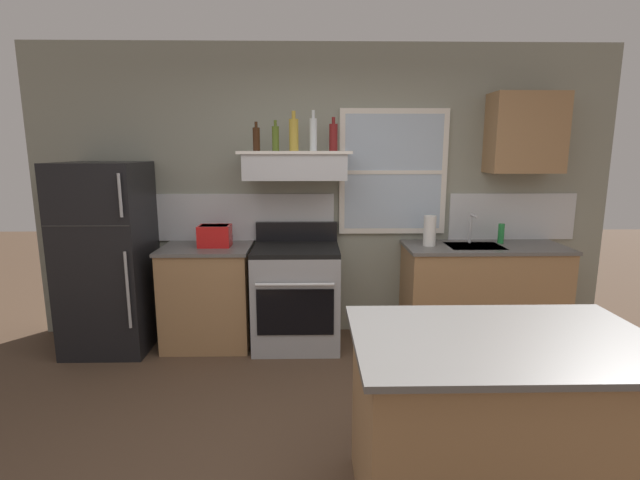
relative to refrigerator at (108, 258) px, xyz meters
name	(u,v)px	position (x,y,z in m)	size (l,w,h in m)	color
back_wall	(326,193)	(1.93, 0.39, 0.53)	(5.40, 0.11, 2.70)	gray
refrigerator	(108,258)	(0.00, 0.00, 0.00)	(0.70, 0.72, 1.65)	black
counter_left_of_stove	(208,295)	(0.85, 0.06, -0.37)	(0.79, 0.63, 0.91)	#9E754C
toaster	(215,235)	(0.93, 0.07, 0.18)	(0.30, 0.20, 0.19)	red
stove_range	(296,295)	(1.65, 0.02, -0.36)	(0.76, 0.69, 1.09)	#9EA0A5
range_hood_shelf	(295,165)	(1.65, 0.12, 0.80)	(0.96, 0.52, 0.24)	silver
bottle_brown_stout	(256,139)	(1.32, 0.11, 1.02)	(0.06, 0.06, 0.25)	#381E0F
bottle_olive_oil_square	(276,138)	(1.48, 0.07, 1.03)	(0.06, 0.06, 0.26)	#4C601E
bottle_champagne_gold_foil	(294,134)	(1.64, 0.07, 1.06)	(0.08, 0.08, 0.33)	#B29333
bottle_clear_tall	(313,134)	(1.81, 0.08, 1.06)	(0.06, 0.06, 0.34)	silver
bottle_red_label_wine	(333,137)	(1.98, 0.16, 1.04)	(0.07, 0.07, 0.29)	maroon
counter_right_with_sink	(482,294)	(3.35, 0.06, -0.37)	(1.43, 0.63, 0.91)	#9E754C
sink_faucet	(471,224)	(3.25, 0.16, 0.26)	(0.03, 0.17, 0.28)	silver
paper_towel_roll	(430,231)	(2.84, 0.06, 0.22)	(0.11, 0.11, 0.27)	white
dish_soap_bottle	(501,233)	(3.53, 0.16, 0.17)	(0.06, 0.06, 0.18)	#268C3F
kitchen_island	(498,426)	(2.67, -2.03, -0.37)	(1.40, 0.90, 0.91)	#9E754C
upper_cabinet_right	(526,133)	(3.70, 0.20, 1.07)	(0.64, 0.32, 0.70)	#9E754C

